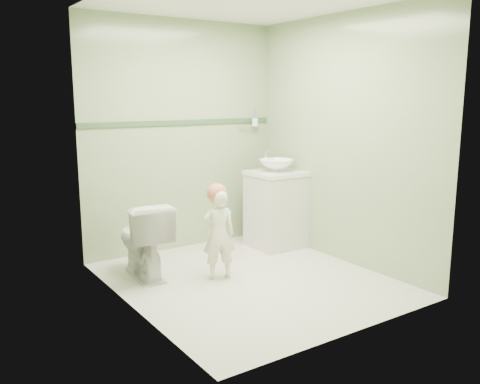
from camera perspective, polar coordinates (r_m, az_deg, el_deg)
ground at (r=4.64m, az=1.05°, el=-9.79°), size 2.50×2.50×0.00m
room_shell at (r=4.37m, az=1.10°, el=5.11°), size 2.50×2.54×2.40m
trim_stripe at (r=5.42m, az=-6.51°, el=7.73°), size 2.20×0.02×0.05m
vanity at (r=5.55m, az=4.02°, el=-2.07°), size 0.52×0.50×0.80m
counter at (r=5.47m, az=4.08°, el=2.12°), size 0.54×0.52×0.04m
basin at (r=5.46m, az=4.09°, el=2.99°), size 0.37×0.37×0.13m
faucet at (r=5.60m, az=2.93°, el=4.01°), size 0.03×0.13×0.18m
cup_holder at (r=5.84m, az=1.61°, el=7.81°), size 0.26×0.07×0.21m
toilet at (r=4.71m, az=-10.77°, el=-5.20°), size 0.45×0.72×0.70m
toddler at (r=4.57m, az=-2.40°, el=-4.78°), size 0.34×0.28×0.81m
hair_cap at (r=4.51m, az=-2.60°, el=-0.15°), size 0.18×0.18×0.18m
teal_toothbrush at (r=4.41m, az=-1.11°, el=-1.99°), size 0.11×0.14×0.08m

